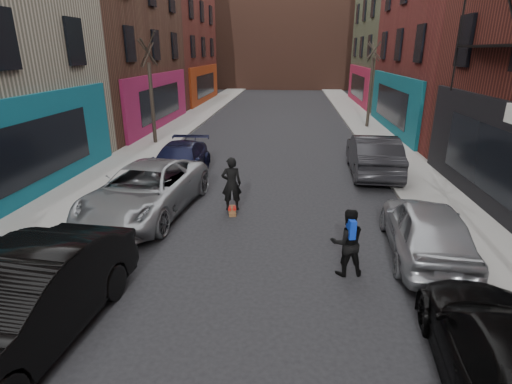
% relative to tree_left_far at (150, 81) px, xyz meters
% --- Properties ---
extents(sidewalk_left, '(2.50, 84.00, 0.13)m').
position_rel_tree_left_far_xyz_m(sidewalk_left, '(-0.05, 12.00, -3.31)').
color(sidewalk_left, gray).
rests_on(sidewalk_left, ground).
extents(sidewalk_right, '(2.50, 84.00, 0.13)m').
position_rel_tree_left_far_xyz_m(sidewalk_right, '(12.45, 12.00, -3.31)').
color(sidewalk_right, gray).
rests_on(sidewalk_right, ground).
extents(building_far, '(40.00, 10.00, 14.00)m').
position_rel_tree_left_far_xyz_m(building_far, '(6.20, 38.00, 3.62)').
color(building_far, '#47281E').
rests_on(building_far, ground).
extents(tree_left_far, '(2.00, 2.00, 6.50)m').
position_rel_tree_left_far_xyz_m(tree_left_far, '(0.00, 0.00, 0.00)').
color(tree_left_far, black).
rests_on(tree_left_far, sidewalk_left).
extents(tree_right_far, '(2.00, 2.00, 6.80)m').
position_rel_tree_left_far_xyz_m(tree_right_far, '(12.40, 6.00, 0.15)').
color(tree_right_far, black).
rests_on(tree_right_far, sidewalk_right).
extents(parked_left_mid, '(2.13, 5.18, 1.67)m').
position_rel_tree_left_far_xyz_m(parked_left_mid, '(3.00, -15.64, -2.55)').
color(parked_left_mid, black).
rests_on(parked_left_mid, ground).
extents(parked_left_far, '(3.13, 5.80, 1.55)m').
position_rel_tree_left_far_xyz_m(parked_left_far, '(2.96, -9.59, -2.61)').
color(parked_left_far, gray).
rests_on(parked_left_far, ground).
extents(parked_left_end, '(2.00, 4.75, 1.37)m').
position_rel_tree_left_far_xyz_m(parked_left_end, '(3.00, -5.95, -2.70)').
color(parked_left_end, black).
rests_on(parked_left_end, ground).
extents(parked_right_mid, '(2.41, 4.89, 1.37)m').
position_rel_tree_left_far_xyz_m(parked_right_mid, '(10.65, -16.09, -2.70)').
color(parked_right_mid, black).
rests_on(parked_right_mid, ground).
extents(parked_right_far, '(2.10, 4.47, 1.48)m').
position_rel_tree_left_far_xyz_m(parked_right_far, '(10.80, -11.69, -2.64)').
color(parked_right_far, '#919499').
rests_on(parked_right_far, ground).
extents(parked_right_end, '(1.94, 5.07, 1.65)m').
position_rel_tree_left_far_xyz_m(parked_right_end, '(10.80, -4.58, -2.56)').
color(parked_right_end, black).
rests_on(parked_right_end, ground).
extents(skateboard, '(0.37, 0.83, 0.10)m').
position_rel_tree_left_far_xyz_m(skateboard, '(5.62, -9.30, -3.33)').
color(skateboard, brown).
rests_on(skateboard, ground).
extents(skateboarder, '(0.69, 0.52, 1.71)m').
position_rel_tree_left_far_xyz_m(skateboarder, '(5.62, -9.30, -2.42)').
color(skateboarder, black).
rests_on(skateboarder, skateboard).
extents(pedestrian, '(0.87, 0.73, 1.59)m').
position_rel_tree_left_far_xyz_m(pedestrian, '(8.76, -12.74, -2.57)').
color(pedestrian, black).
rests_on(pedestrian, ground).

